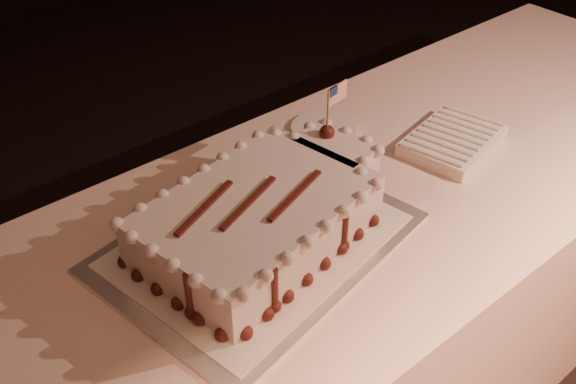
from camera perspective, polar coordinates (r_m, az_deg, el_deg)
banquet_table at (r=1.74m, az=7.05°, el=-8.82°), size 2.40×0.80×0.75m
cake_board at (r=1.31m, az=-2.70°, el=-4.47°), size 0.67×0.55×0.01m
doily at (r=1.31m, az=-2.71°, el=-4.31°), size 0.60×0.50×0.00m
sheet_cake at (r=1.29m, az=-1.84°, el=-1.77°), size 0.58×0.39×0.22m
napkin_stack at (r=1.63m, az=14.42°, el=4.42°), size 0.28×0.22×0.04m
side_plate at (r=1.65m, az=3.19°, el=5.61°), size 0.17×0.17×0.01m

